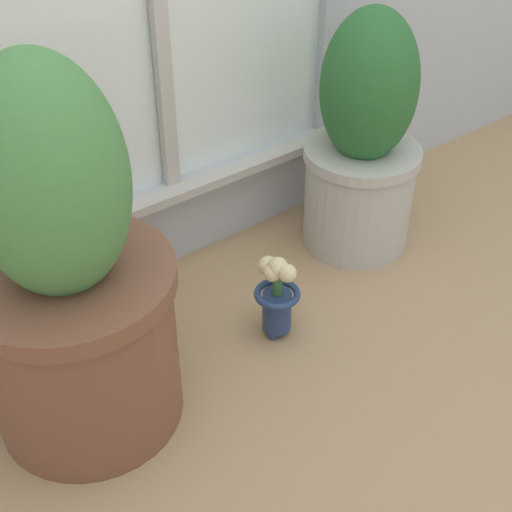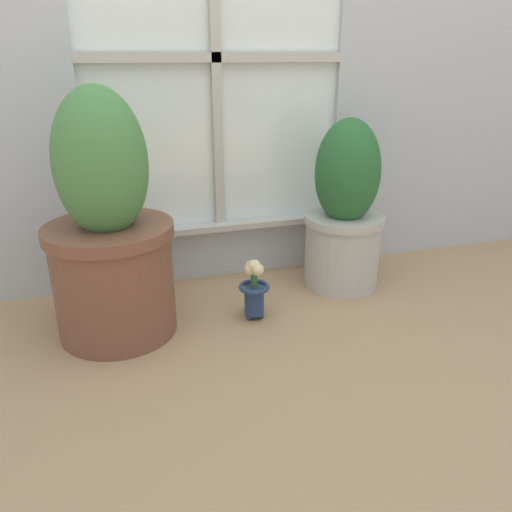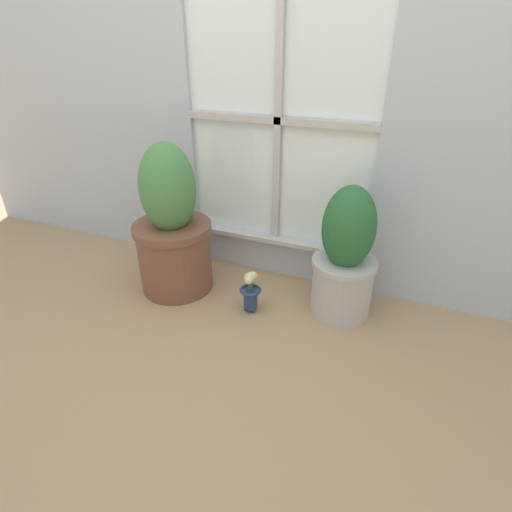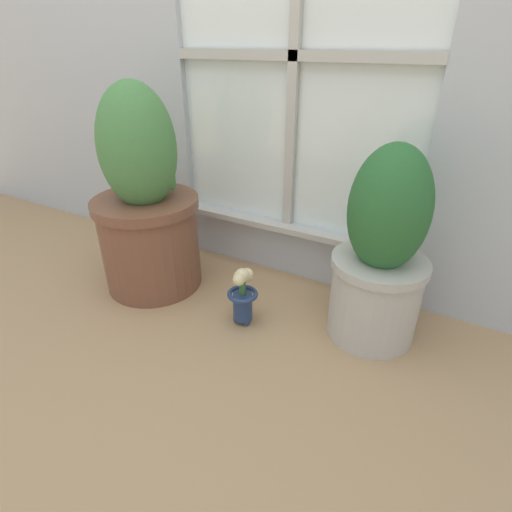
# 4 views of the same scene
# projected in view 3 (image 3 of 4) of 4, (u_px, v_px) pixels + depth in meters

# --- Properties ---
(ground_plane) EXTENTS (10.00, 10.00, 0.00)m
(ground_plane) POSITION_uv_depth(u_px,v_px,m) (227.00, 335.00, 1.85)
(ground_plane) COLOR tan
(wall_with_window) EXTENTS (4.40, 0.10, 2.50)m
(wall_with_window) POSITION_uv_depth(u_px,v_px,m) (282.00, 23.00, 1.76)
(wall_with_window) COLOR #B2B7BC
(wall_with_window) RESTS_ON ground_plane
(potted_plant_left) EXTENTS (0.41, 0.41, 0.79)m
(potted_plant_left) POSITION_uv_depth(u_px,v_px,m) (172.00, 231.00, 2.06)
(potted_plant_left) COLOR brown
(potted_plant_left) RESTS_ON ground_plane
(potted_plant_right) EXTENTS (0.31, 0.31, 0.66)m
(potted_plant_right) POSITION_uv_depth(u_px,v_px,m) (345.00, 259.00, 1.88)
(potted_plant_right) COLOR #B7B2A8
(potted_plant_right) RESTS_ON ground_plane
(flower_vase) EXTENTS (0.11, 0.11, 0.22)m
(flower_vase) POSITION_uv_depth(u_px,v_px,m) (250.00, 290.00, 1.97)
(flower_vase) COLOR navy
(flower_vase) RESTS_ON ground_plane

